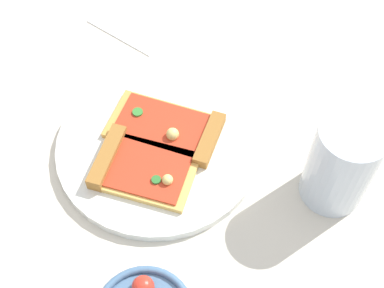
{
  "coord_description": "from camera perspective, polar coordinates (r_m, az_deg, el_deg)",
  "views": [
    {
      "loc": [
        -0.29,
        0.26,
        0.61
      ],
      "look_at": [
        -0.05,
        -0.06,
        0.03
      ],
      "focal_mm": 49.74,
      "sensor_mm": 36.0,
      "label": 1
    }
  ],
  "objects": [
    {
      "name": "plate",
      "position": [
        0.73,
        -3.63,
        -0.18
      ],
      "size": [
        0.28,
        0.28,
        0.01
      ],
      "primitive_type": "cylinder",
      "color": "silver",
      "rests_on": "ground_plane"
    },
    {
      "name": "pizza_slice_far",
      "position": [
        0.73,
        -2.19,
        1.59
      ],
      "size": [
        0.17,
        0.12,
        0.02
      ],
      "color": "gold",
      "rests_on": "plate"
    },
    {
      "name": "paper_napkin",
      "position": [
        0.91,
        -5.52,
        13.39
      ],
      "size": [
        0.13,
        0.12,
        0.0
      ],
      "primitive_type": "cube",
      "rotation": [
        0.0,
        0.0,
        -0.0
      ],
      "color": "white",
      "rests_on": "ground_plane"
    },
    {
      "name": "ground_plane",
      "position": [
        0.72,
        -6.25,
        -2.57
      ],
      "size": [
        2.4,
        2.4,
        0.0
      ],
      "primitive_type": "plane",
      "color": "beige",
      "rests_on": "ground"
    },
    {
      "name": "pizza_slice_near",
      "position": [
        0.7,
        -5.86,
        -2.41
      ],
      "size": [
        0.15,
        0.13,
        0.02
      ],
      "color": "#E5B256",
      "rests_on": "plate"
    },
    {
      "name": "soda_glass",
      "position": [
        0.67,
        15.69,
        -2.13
      ],
      "size": [
        0.08,
        0.08,
        0.13
      ],
      "color": "silver",
      "rests_on": "ground_plane"
    }
  ]
}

